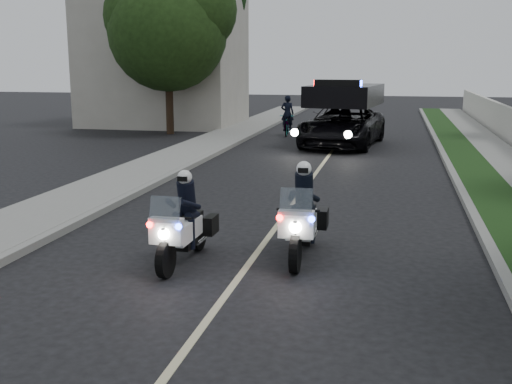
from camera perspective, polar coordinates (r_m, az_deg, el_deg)
ground at (r=7.68m, az=-6.56°, el=-14.28°), size 120.00×120.00×0.00m
curb_right at (r=16.93m, az=18.32°, el=-0.06°), size 0.20×60.00×0.15m
grass_verge at (r=17.01m, az=20.67°, el=-0.15°), size 1.20×60.00×0.16m
curb_left at (r=18.01m, az=-8.57°, el=1.10°), size 0.20×60.00×0.15m
sidewalk_left at (r=18.43m, az=-11.76°, el=1.23°), size 2.00×60.00×0.16m
building_far at (r=34.76m, az=-8.40°, el=11.84°), size 8.00×6.00×7.00m
lane_marking at (r=17.00m, az=4.45°, el=0.32°), size 0.12×50.00×0.01m
police_moto_left at (r=10.84m, az=-6.61°, el=-6.40°), size 0.71×1.89×1.59m
police_moto_right at (r=11.08m, az=4.19°, el=-5.94°), size 0.74×2.01×1.70m
police_suv at (r=26.04m, az=7.85°, el=4.21°), size 3.47×6.28×2.91m
bicycle at (r=29.52m, az=2.87°, el=5.19°), size 0.87×1.94×0.98m
cyclist at (r=29.52m, az=2.87°, el=5.19°), size 0.61×0.41×1.68m
tree_left_near at (r=30.41m, az=-7.83°, el=5.28°), size 5.74×5.74×9.33m
tree_left_far at (r=36.31m, az=-6.91°, el=6.34°), size 8.61×8.61×11.06m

